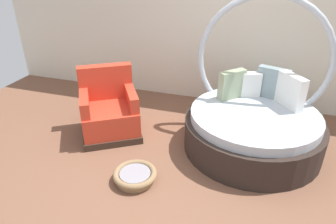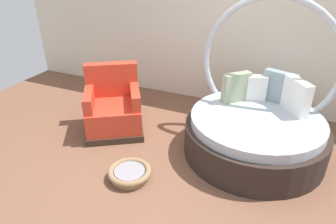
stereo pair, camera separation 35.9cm
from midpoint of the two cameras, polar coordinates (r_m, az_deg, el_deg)
ground_plane at (r=3.60m, az=2.98°, el=-13.65°), size 8.00×8.00×0.02m
back_wall at (r=5.15m, az=13.60°, el=15.95°), size 8.00×0.12×2.74m
round_daybed at (r=4.16m, az=18.60°, el=-2.32°), size 1.79×1.79×1.95m
red_armchair at (r=4.49m, az=-7.87°, el=0.51°), size 1.10×1.10×0.94m
pet_basket at (r=3.64m, az=-4.32°, el=-11.39°), size 0.51×0.51×0.13m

